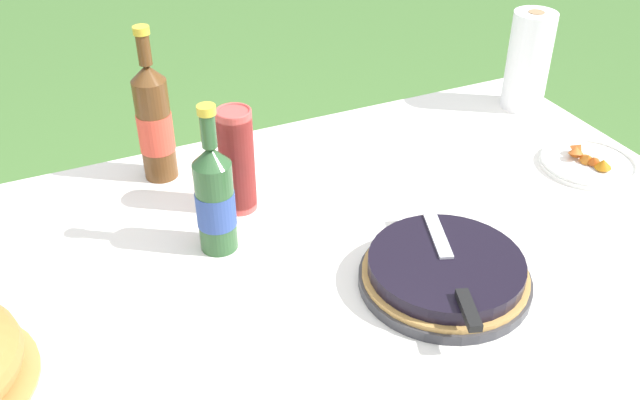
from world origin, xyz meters
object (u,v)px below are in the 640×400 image
Objects in this scene: snack_plate_near at (588,162)px; serving_knife at (451,267)px; cup_stack at (237,161)px; paper_towel_roll at (528,61)px; cider_bottle_amber at (154,122)px; berry_tart at (445,272)px; cider_bottle_green at (215,198)px.

serving_knife is at bearing -155.79° from snack_plate_near.
paper_towel_roll is (0.84, 0.14, 0.01)m from cup_stack.
snack_plate_near is (0.90, -0.37, -0.12)m from cider_bottle_amber.
cup_stack reaches higher than serving_knife.
cider_bottle_amber is (-0.37, 0.59, 0.11)m from berry_tart.
cup_stack is at bearing 167.31° from snack_plate_near.
paper_towel_roll reaches higher than serving_knife.
cider_bottle_amber is at bearing 49.74° from serving_knife.
snack_plate_near is at bearing 22.07° from berry_tart.
snack_plate_near is (0.78, -0.18, -0.10)m from cup_stack.
cider_bottle_amber reaches higher than serving_knife.
serving_knife is at bearing -59.34° from cider_bottle_amber.
serving_knife reaches higher than berry_tart.
cider_bottle_amber is 1.35× the size of paper_towel_roll.
berry_tart is at bearing -56.97° from cup_stack.
cider_bottle_amber is at bearing 122.50° from berry_tart.
paper_towel_roll is (0.59, 0.53, 0.10)m from berry_tart.
snack_plate_near is 0.86× the size of paper_towel_roll.
berry_tart is at bearing -137.74° from paper_towel_roll.
paper_towel_roll is at bearing 42.26° from berry_tart.
cup_stack reaches higher than berry_tart.
serving_knife is 0.82m from paper_towel_roll.
paper_towel_roll is at bearing -27.69° from serving_knife.
paper_towel_roll reaches higher than cup_stack.
berry_tart is at bearing -0.00° from serving_knife.
cup_stack is 1.03× the size of snack_plate_near.
serving_knife is 0.45m from cider_bottle_green.
cider_bottle_green is at bearing 175.73° from snack_plate_near.
serving_knife is 0.49m from cup_stack.
serving_knife is 0.59m from snack_plate_near.
snack_plate_near is (0.53, 0.21, -0.02)m from berry_tart.
serving_knife is 1.64× the size of snack_plate_near.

